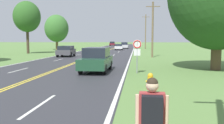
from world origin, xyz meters
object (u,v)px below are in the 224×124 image
(tree_mid_treeline, at_px, (57,28))
(car_dark_green_sedan_approaching, at_px, (97,59))
(car_dark_grey_hatchback_mid_near, at_px, (66,51))
(car_maroon_van_distant, at_px, (112,43))
(tree_right_cluster, at_px, (27,17))
(hitchhiker_person, at_px, (152,115))
(traffic_sign, at_px, (137,48))
(car_white_sedan_mid_far, at_px, (119,47))
(car_silver_van_receding, at_px, (125,45))
(fire_hydrant, at_px, (150,81))

(tree_mid_treeline, relative_size, car_dark_green_sedan_approaching, 1.71)
(car_dark_grey_hatchback_mid_near, distance_m, car_maroon_van_distant, 57.55)
(car_dark_green_sedan_approaching, height_order, car_maroon_van_distant, car_dark_green_sedan_approaching)
(tree_right_cluster, distance_m, car_dark_green_sedan_approaching, 25.98)
(car_dark_green_sedan_approaching, height_order, car_dark_grey_hatchback_mid_near, car_dark_green_sedan_approaching)
(hitchhiker_person, xyz_separation_m, tree_mid_treeline, (-18.46, 48.59, 3.80))
(traffic_sign, distance_m, car_white_sedan_mid_far, 37.00)
(traffic_sign, distance_m, car_dark_green_sedan_approaching, 3.13)
(tree_mid_treeline, height_order, car_dark_grey_hatchback_mid_near, tree_mid_treeline)
(traffic_sign, xyz_separation_m, car_dark_green_sedan_approaching, (-2.92, 0.75, -0.84))
(hitchhiker_person, relative_size, car_dark_grey_hatchback_mid_near, 0.47)
(traffic_sign, bearing_deg, car_maroon_van_distant, 97.25)
(tree_mid_treeline, distance_m, car_maroon_van_distant, 37.52)
(tree_mid_treeline, distance_m, car_silver_van_receding, 17.70)
(car_maroon_van_distant, bearing_deg, car_dark_green_sedan_approaching, -176.05)
(car_dark_green_sedan_approaching, bearing_deg, car_dark_grey_hatchback_mid_near, -154.46)
(traffic_sign, height_order, car_white_sedan_mid_far, traffic_sign)
(hitchhiker_person, xyz_separation_m, car_silver_van_receding, (-3.44, 57.06, -0.17))
(fire_hydrant, bearing_deg, hitchhiker_person, -93.02)
(tree_right_cluster, height_order, car_silver_van_receding, tree_right_cluster)
(traffic_sign, bearing_deg, fire_hydrant, -82.88)
(hitchhiker_person, distance_m, tree_right_cluster, 38.43)
(tree_mid_treeline, height_order, car_dark_green_sedan_approaching, tree_mid_treeline)
(hitchhiker_person, bearing_deg, tree_mid_treeline, 23.00)
(fire_hydrant, distance_m, tree_mid_treeline, 45.73)
(hitchhiker_person, xyz_separation_m, car_maroon_van_distant, (-9.49, 84.80, -0.20))
(hitchhiker_person, bearing_deg, traffic_sign, 3.37)
(fire_hydrant, bearing_deg, tree_mid_treeline, 114.45)
(traffic_sign, xyz_separation_m, tree_mid_treeline, (-18.21, 36.43, 3.11))
(car_dark_green_sedan_approaching, bearing_deg, traffic_sign, 76.28)
(traffic_sign, bearing_deg, car_dark_green_sedan_approaching, 165.61)
(tree_right_cluster, height_order, car_dark_grey_hatchback_mid_near, tree_right_cluster)
(hitchhiker_person, xyz_separation_m, car_dark_green_sedan_approaching, (-3.17, 12.91, -0.14))
(car_dark_green_sedan_approaching, height_order, car_silver_van_receding, car_dark_green_sedan_approaching)
(car_dark_green_sedan_approaching, bearing_deg, tree_mid_treeline, -156.14)
(tree_mid_treeline, bearing_deg, car_silver_van_receding, 29.42)
(fire_hydrant, relative_size, car_maroon_van_distant, 0.18)
(hitchhiker_person, height_order, car_dark_green_sedan_approaching, car_dark_green_sedan_approaching)
(tree_mid_treeline, height_order, tree_right_cluster, tree_right_cluster)
(car_white_sedan_mid_far, distance_m, car_maroon_van_distant, 36.24)
(car_white_sedan_mid_far, bearing_deg, fire_hydrant, 3.76)
(hitchhiker_person, relative_size, fire_hydrant, 2.24)
(fire_hydrant, xyz_separation_m, tree_right_cluster, (-18.56, 26.34, 5.62))
(hitchhiker_person, height_order, car_dark_grey_hatchback_mid_near, hitchhiker_person)
(tree_mid_treeline, bearing_deg, traffic_sign, -63.44)
(hitchhiker_person, bearing_deg, car_dark_grey_hatchback_mid_near, 22.02)
(car_white_sedan_mid_far, bearing_deg, car_dark_grey_hatchback_mid_near, -16.90)
(hitchhiker_person, height_order, car_white_sedan_mid_far, hitchhiker_person)
(car_dark_grey_hatchback_mid_near, relative_size, car_white_sedan_mid_far, 0.85)
(tree_right_cluster, xyz_separation_m, car_dark_green_sedan_approaching, (15.01, -20.58, -5.12))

